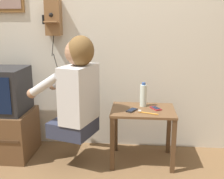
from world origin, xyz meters
TOP-DOWN VIEW (x-y plane):
  - wall_back at (0.00, 1.23)m, footprint 6.80×0.05m
  - side_table at (0.35, 0.85)m, footprint 0.59×0.44m
  - person at (-0.24, 0.73)m, footprint 0.64×0.54m
  - tv_stand at (-1.04, 0.86)m, footprint 0.60×0.49m
  - wall_phone_antique at (-0.55, 1.14)m, footprint 0.19×0.18m
  - cell_phone_held at (0.25, 0.80)m, footprint 0.11×0.14m
  - cell_phone_spare at (0.47, 0.87)m, footprint 0.11×0.14m
  - water_bottle at (0.36, 0.95)m, footprint 0.07×0.07m
  - toothbrush at (0.39, 0.73)m, footprint 0.18×0.07m

SIDE VIEW (x-z plane):
  - tv_stand at x=-1.04m, z-range 0.00..0.46m
  - side_table at x=0.35m, z-range 0.16..0.68m
  - cell_phone_held at x=0.25m, z-range 0.53..0.54m
  - cell_phone_spare at x=0.47m, z-range 0.53..0.54m
  - toothbrush at x=0.39m, z-range 0.52..0.54m
  - water_bottle at x=0.36m, z-range 0.52..0.75m
  - person at x=-0.24m, z-range 0.29..1.20m
  - wall_back at x=0.00m, z-range 0.00..2.55m
  - wall_phone_antique at x=-0.55m, z-range 0.98..1.74m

